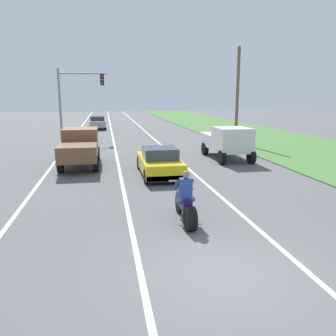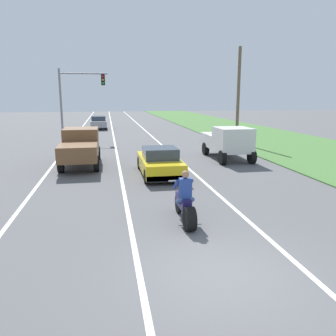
# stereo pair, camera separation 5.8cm
# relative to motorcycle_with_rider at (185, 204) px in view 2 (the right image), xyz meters

# --- Properties ---
(ground_plane) EXTENTS (160.00, 160.00, 0.00)m
(ground_plane) POSITION_rel_motorcycle_with_rider_xyz_m (0.16, -3.12, -0.59)
(ground_plane) COLOR #565659
(lane_stripe_left_solid) EXTENTS (0.14, 120.00, 0.01)m
(lane_stripe_left_solid) POSITION_rel_motorcycle_with_rider_xyz_m (-5.24, 16.88, -0.59)
(lane_stripe_left_solid) COLOR white
(lane_stripe_left_solid) RESTS_ON ground
(lane_stripe_right_solid) EXTENTS (0.14, 120.00, 0.01)m
(lane_stripe_right_solid) POSITION_rel_motorcycle_with_rider_xyz_m (1.96, 16.88, -0.59)
(lane_stripe_right_solid) COLOR white
(lane_stripe_right_solid) RESTS_ON ground
(lane_stripe_centre_dashed) EXTENTS (0.14, 120.00, 0.01)m
(lane_stripe_centre_dashed) POSITION_rel_motorcycle_with_rider_xyz_m (-1.64, 16.88, -0.59)
(lane_stripe_centre_dashed) COLOR white
(lane_stripe_centre_dashed) RESTS_ON ground
(grass_verge_right) EXTENTS (10.00, 120.00, 0.06)m
(grass_verge_right) POSITION_rel_motorcycle_with_rider_xyz_m (12.08, 16.88, -0.56)
(grass_verge_right) COLOR #477538
(grass_verge_right) RESTS_ON ground
(motorcycle_with_rider) EXTENTS (0.70, 2.21, 1.62)m
(motorcycle_with_rider) POSITION_rel_motorcycle_with_rider_xyz_m (0.00, 0.00, 0.00)
(motorcycle_with_rider) COLOR black
(motorcycle_with_rider) RESTS_ON ground
(sports_car_yellow) EXTENTS (1.84, 4.30, 1.37)m
(sports_car_yellow) POSITION_rel_motorcycle_with_rider_xyz_m (0.23, 6.49, 0.04)
(sports_car_yellow) COLOR yellow
(sports_car_yellow) RESTS_ON ground
(pickup_truck_left_lane_brown) EXTENTS (2.02, 4.80, 1.98)m
(pickup_truck_left_lane_brown) POSITION_rel_motorcycle_with_rider_xyz_m (-3.69, 9.49, 0.51)
(pickup_truck_left_lane_brown) COLOR brown
(pickup_truck_left_lane_brown) RESTS_ON ground
(pickup_truck_right_shoulder_white) EXTENTS (2.02, 4.80, 1.98)m
(pickup_truck_right_shoulder_white) POSITION_rel_motorcycle_with_rider_xyz_m (4.92, 10.14, 0.51)
(pickup_truck_right_shoulder_white) COLOR silver
(pickup_truck_right_shoulder_white) RESTS_ON ground
(traffic_light_mast_near) EXTENTS (4.04, 0.34, 6.00)m
(traffic_light_mast_near) POSITION_rel_motorcycle_with_rider_xyz_m (-4.76, 20.84, 3.37)
(traffic_light_mast_near) COLOR gray
(traffic_light_mast_near) RESTS_ON ground
(utility_pole_roadside) EXTENTS (0.24, 0.24, 7.48)m
(utility_pole_roadside) POSITION_rel_motorcycle_with_rider_xyz_m (8.03, 16.58, 3.15)
(utility_pole_roadside) COLOR brown
(utility_pole_roadside) RESTS_ON ground
(distant_car_far_ahead) EXTENTS (1.80, 4.00, 1.50)m
(distant_car_far_ahead) POSITION_rel_motorcycle_with_rider_xyz_m (-3.14, 31.08, 0.18)
(distant_car_far_ahead) COLOR #99999E
(distant_car_far_ahead) RESTS_ON ground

